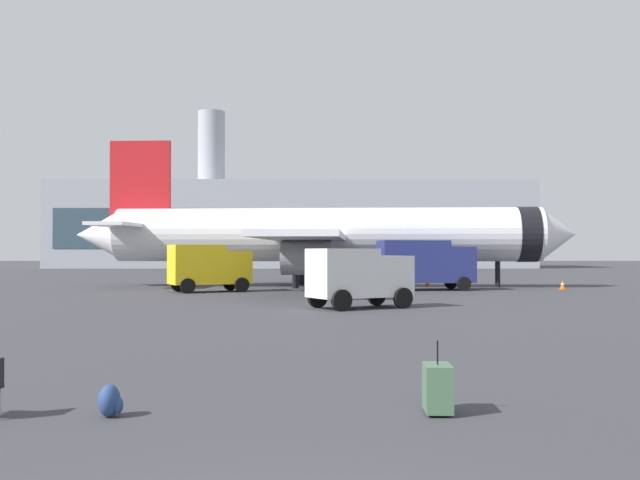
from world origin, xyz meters
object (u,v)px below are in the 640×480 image
(rolling_suitcase, at_px, (438,388))
(traveller_backpack, at_px, (110,401))
(fuel_truck, at_px, (425,263))
(cargo_van, at_px, (359,275))
(safety_cone_mid, at_px, (563,285))
(service_truck, at_px, (209,266))
(airplane_at_gate, at_px, (323,235))
(safety_cone_near, at_px, (427,281))

(rolling_suitcase, height_order, traveller_backpack, rolling_suitcase)
(fuel_truck, relative_size, cargo_van, 1.30)
(cargo_van, height_order, safety_cone_mid, cargo_van)
(fuel_truck, distance_m, cargo_van, 15.68)
(service_truck, bearing_deg, rolling_suitcase, -76.06)
(rolling_suitcase, relative_size, traveller_backpack, 2.29)
(airplane_at_gate, xyz_separation_m, cargo_van, (1.23, -19.64, -2.21))
(cargo_van, relative_size, traveller_backpack, 10.05)
(cargo_van, relative_size, safety_cone_near, 5.87)
(safety_cone_near, relative_size, safety_cone_mid, 1.29)
(fuel_truck, height_order, traveller_backpack, fuel_truck)
(fuel_truck, bearing_deg, rolling_suitcase, -98.67)
(cargo_van, bearing_deg, traveller_backpack, -103.75)
(airplane_at_gate, xyz_separation_m, rolling_suitcase, (1.08, -39.98, -3.27))
(service_truck, bearing_deg, traveller_backpack, -84.22)
(safety_cone_near, bearing_deg, airplane_at_gate, -177.11)
(cargo_van, xyz_separation_m, safety_cone_mid, (14.37, 15.45, -1.14))
(fuel_truck, bearing_deg, service_truck, -172.16)
(traveller_backpack, bearing_deg, airplane_at_gate, 84.61)
(service_truck, xyz_separation_m, safety_cone_mid, (22.77, 2.54, -1.29))
(cargo_van, xyz_separation_m, traveller_backpack, (-5.02, -20.50, -1.22))
(safety_cone_mid, bearing_deg, rolling_suitcase, -112.07)
(rolling_suitcase, bearing_deg, safety_cone_near, 81.01)
(airplane_at_gate, xyz_separation_m, traveller_backpack, (-3.79, -40.14, -3.42))
(service_truck, bearing_deg, cargo_van, -56.96)
(safety_cone_mid, height_order, traveller_backpack, safety_cone_mid)
(service_truck, distance_m, safety_cone_mid, 22.95)
(airplane_at_gate, height_order, cargo_van, airplane_at_gate)
(rolling_suitcase, bearing_deg, safety_cone_mid, 67.93)
(fuel_truck, distance_m, rolling_suitcase, 35.56)
(airplane_at_gate, height_order, fuel_truck, airplane_at_gate)
(fuel_truck, bearing_deg, airplane_at_gate, 142.95)
(airplane_at_gate, relative_size, safety_cone_mid, 56.37)
(traveller_backpack, bearing_deg, rolling_suitcase, 1.87)
(airplane_at_gate, relative_size, service_truck, 6.77)
(fuel_truck, distance_m, safety_cone_near, 5.51)
(service_truck, distance_m, cargo_van, 15.40)
(fuel_truck, relative_size, rolling_suitcase, 5.69)
(rolling_suitcase, distance_m, traveller_backpack, 4.88)
(safety_cone_near, height_order, safety_cone_mid, safety_cone_near)
(safety_cone_mid, xyz_separation_m, traveller_backpack, (-19.39, -35.95, -0.08))
(safety_cone_near, bearing_deg, traveller_backpack, -105.53)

